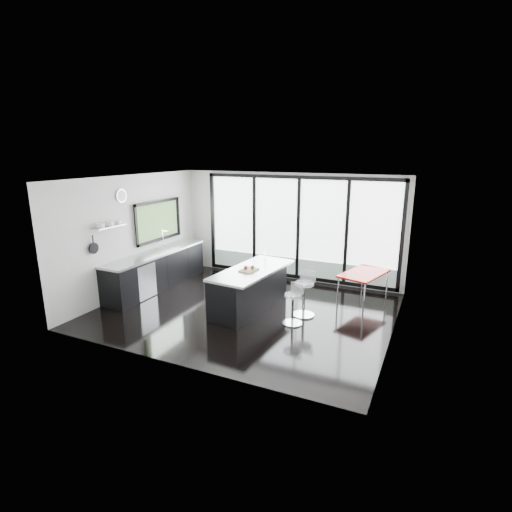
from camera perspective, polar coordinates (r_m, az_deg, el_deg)
The scene contains 11 objects.
floor at distance 8.69m, azimuth -1.45°, elevation -7.74°, with size 6.00×5.00×0.00m, color black.
ceiling at distance 8.04m, azimuth -1.58°, elevation 11.01°, with size 6.00×5.00×0.00m, color white.
wall_back at distance 10.40m, azimuth 5.93°, elevation 3.30°, with size 6.00×0.09×2.80m.
wall_front at distance 6.21m, azimuth -11.90°, elevation -3.65°, with size 6.00×0.00×2.80m, color beige.
wall_left at distance 10.09m, azimuth -16.14°, elevation 4.12°, with size 0.26×5.00×2.80m.
wall_right at distance 7.46m, azimuth 19.59°, elevation -1.09°, with size 0.00×5.00×2.80m, color beige.
counter_cabinets at distance 10.24m, azimuth -13.96°, elevation -1.90°, with size 0.69×3.24×1.36m.
island at distance 8.65m, azimuth -0.92°, elevation -4.59°, with size 1.13×2.29×1.17m.
bar_stool_near at distance 7.95m, azimuth 5.26°, elevation -7.55°, with size 0.40×0.40×0.63m, color silver.
bar_stool_far at distance 8.34m, azimuth 6.84°, elevation -6.14°, with size 0.46×0.46×0.73m, color silver.
red_table at distance 9.41m, azimuth 15.04°, elevation -4.27°, with size 0.72×1.27×0.68m, color #A00901.
Camera 1 is at (3.60, -7.18, 3.33)m, focal length 28.00 mm.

